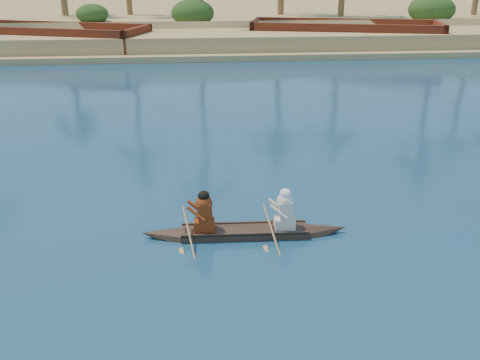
{
  "coord_description": "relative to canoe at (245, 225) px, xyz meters",
  "views": [
    {
      "loc": [
        4.16,
        -10.22,
        5.49
      ],
      "look_at": [
        5.24,
        1.16,
        0.85
      ],
      "focal_mm": 40.0,
      "sensor_mm": 36.0,
      "label": 1
    }
  ],
  "objects": [
    {
      "name": "barge_right",
      "position": [
        9.77,
        26.96,
        0.51
      ],
      "size": [
        13.46,
        7.23,
        2.14
      ],
      "rotation": [
        0.0,
        0.0,
        -0.24
      ],
      "color": "maroon",
      "rests_on": "ground"
    },
    {
      "name": "canoe",
      "position": [
        0.0,
        0.0,
        0.0
      ],
      "size": [
        4.49,
        0.74,
        1.23
      ],
      "rotation": [
        0.0,
        0.0,
        -0.03
      ],
      "color": "#38281E",
      "rests_on": "ground"
    },
    {
      "name": "sandy_embankment",
      "position": [
        -5.24,
        46.85,
        0.29
      ],
      "size": [
        150.0,
        51.0,
        1.5
      ],
      "color": "tan",
      "rests_on": "ground"
    },
    {
      "name": "barge_mid",
      "position": [
        -10.01,
        26.96,
        0.49
      ],
      "size": [
        13.16,
        8.1,
        2.08
      ],
      "rotation": [
        0.0,
        0.0,
        -0.34
      ],
      "color": "maroon",
      "rests_on": "ground"
    },
    {
      "name": "shrub_cluster",
      "position": [
        -5.24,
        31.46,
        0.96
      ],
      "size": [
        100.0,
        6.0,
        2.4
      ],
      "primitive_type": null,
      "color": "#193915",
      "rests_on": "ground"
    }
  ]
}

